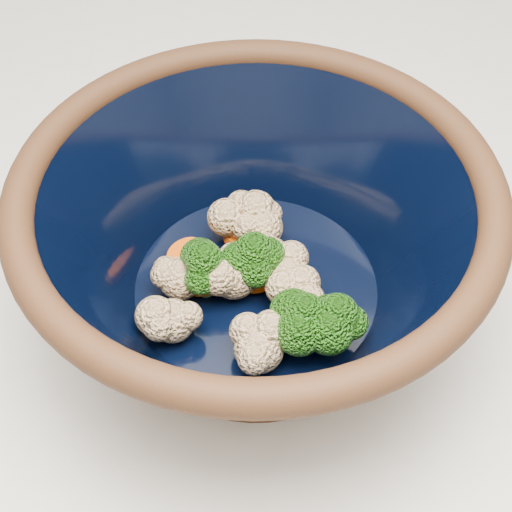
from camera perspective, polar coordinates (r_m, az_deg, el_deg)
mixing_bowl at (r=0.46m, az=0.00°, el=1.02°), size 0.36×0.36×0.13m
vegetable_pile at (r=0.47m, az=0.04°, el=-1.96°), size 0.14×0.14×0.05m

